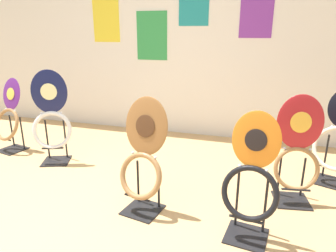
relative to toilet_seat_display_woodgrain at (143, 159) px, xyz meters
The scene contains 7 objects.
ground_plane 0.78m from the toilet_seat_display_woodgrain, 131.29° to the right, with size 14.00×14.00×0.00m, color tan.
wall_back 2.20m from the toilet_seat_display_woodgrain, 102.23° to the left, with size 8.00×0.07×2.60m.
toilet_seat_display_woodgrain is the anchor object (origin of this frame).
toilet_seat_display_crimson_swirl 1.25m from the toilet_seat_display_woodgrain, 23.09° to the left, with size 0.38×0.32×0.91m.
toilet_seat_display_navy_moon 1.40m from the toilet_seat_display_woodgrain, 155.39° to the left, with size 0.44×0.36×1.01m.
toilet_seat_display_orange_sun 0.82m from the toilet_seat_display_woodgrain, ahead, with size 0.40×0.31×0.90m.
toilet_seat_display_purple_note 2.12m from the toilet_seat_display_woodgrain, 159.94° to the left, with size 0.42×0.35×0.86m.
Camera 1 is at (1.23, -1.47, 1.38)m, focal length 32.00 mm.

